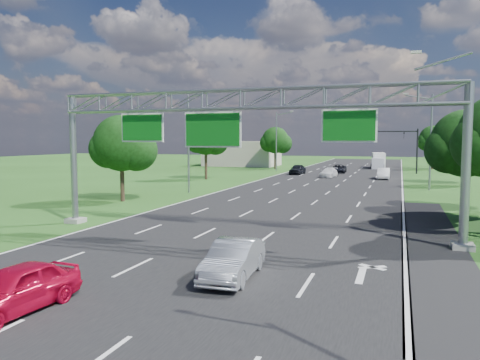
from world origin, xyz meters
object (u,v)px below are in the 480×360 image
at_px(traffic_signal, 394,141).
at_px(silver_sedan, 233,259).
at_px(sign_gantry, 244,110).
at_px(box_truck, 378,161).
at_px(red_coupe, 15,289).

distance_m(traffic_signal, silver_sedan, 61.36).
bearing_deg(sign_gantry, traffic_signal, 82.32).
bearing_deg(silver_sedan, traffic_signal, 82.40).
bearing_deg(traffic_signal, sign_gantry, -97.68).
relative_size(silver_sedan, box_truck, 0.57).
xyz_separation_m(traffic_signal, silver_sedan, (-4.89, -61.01, -4.45)).
distance_m(red_coupe, box_truck, 80.10).
bearing_deg(silver_sedan, red_coupe, -135.95).
bearing_deg(red_coupe, traffic_signal, 86.11).
height_order(sign_gantry, traffic_signal, sign_gantry).
bearing_deg(box_truck, sign_gantry, -99.70).
distance_m(traffic_signal, red_coupe, 67.41).
distance_m(traffic_signal, box_truck, 14.07).
height_order(sign_gantry, box_truck, sign_gantry).
bearing_deg(silver_sedan, box_truck, 85.36).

